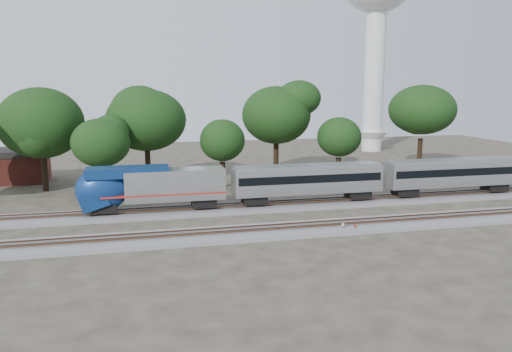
{
  "coord_description": "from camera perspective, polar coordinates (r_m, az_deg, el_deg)",
  "views": [
    {
      "loc": [
        -12.94,
        -49.22,
        14.14
      ],
      "look_at": [
        0.05,
        5.0,
        4.09
      ],
      "focal_mm": 35.0,
      "sensor_mm": 36.0,
      "label": 1
    }
  ],
  "objects": [
    {
      "name": "tree_2",
      "position": [
        66.46,
        -17.33,
        3.61
      ],
      "size": [
        7.17,
        7.17,
        10.11
      ],
      "color": "black",
      "rests_on": "ground"
    },
    {
      "name": "switch_stand_red",
      "position": [
        49.8,
        11.27,
        -5.82
      ],
      "size": [
        0.26,
        0.12,
        0.86
      ],
      "rotation": [
        0.0,
        0.0,
        -0.37
      ],
      "color": "#512D19",
      "rests_on": "ground"
    },
    {
      "name": "switch_stand_white",
      "position": [
        49.82,
        9.9,
        -5.7
      ],
      "size": [
        0.3,
        0.06,
        0.95
      ],
      "rotation": [
        0.0,
        0.0,
        -0.0
      ],
      "color": "#512D19",
      "rests_on": "ground"
    },
    {
      "name": "tree_5",
      "position": [
        78.58,
        2.33,
        6.96
      ],
      "size": [
        9.86,
        9.86,
        13.9
      ],
      "color": "black",
      "rests_on": "ground"
    },
    {
      "name": "tree_7",
      "position": [
        87.08,
        18.45,
        7.18
      ],
      "size": [
        10.5,
        10.5,
        14.8
      ],
      "color": "black",
      "rests_on": "ground"
    },
    {
      "name": "brick_building",
      "position": [
        82.84,
        -26.06,
        1.06
      ],
      "size": [
        10.51,
        7.69,
        4.87
      ],
      "rotation": [
        0.0,
        0.0,
        0.05
      ],
      "color": "maroon",
      "rests_on": "ground"
    },
    {
      "name": "tree_6",
      "position": [
        74.65,
        9.47,
        4.41
      ],
      "size": [
        6.9,
        6.9,
        9.73
      ],
      "color": "black",
      "rests_on": "ground"
    },
    {
      "name": "track_near",
      "position": [
        49.06,
        2.41,
        -6.29
      ],
      "size": [
        160.0,
        5.0,
        0.73
      ],
      "color": "slate",
      "rests_on": "ground"
    },
    {
      "name": "switch_lever",
      "position": [
        49.85,
        11.59,
        -6.29
      ],
      "size": [
        0.56,
        0.43,
        0.3
      ],
      "primitive_type": "cube",
      "rotation": [
        0.0,
        0.0,
        0.28
      ],
      "color": "#512D19",
      "rests_on": "ground"
    },
    {
      "name": "ground",
      "position": [
        52.82,
        1.21,
        -5.31
      ],
      "size": [
        160.0,
        160.0,
        0.0
      ],
      "primitive_type": "plane",
      "color": "#383328",
      "rests_on": "ground"
    },
    {
      "name": "tree_4",
      "position": [
        70.06,
        -3.87,
        4.06
      ],
      "size": [
        6.79,
        6.79,
        9.58
      ],
      "color": "black",
      "rests_on": "ground"
    },
    {
      "name": "track_far",
      "position": [
        58.4,
        -0.28,
        -3.59
      ],
      "size": [
        160.0,
        5.0,
        0.73
      ],
      "color": "slate",
      "rests_on": "ground"
    },
    {
      "name": "tree_1",
      "position": [
        73.3,
        -23.36,
        5.56
      ],
      "size": [
        9.42,
        9.42,
        13.28
      ],
      "color": "black",
      "rests_on": "ground"
    },
    {
      "name": "water_tower",
      "position": [
        114.65,
        13.68,
        18.56
      ],
      "size": [
        15.27,
        15.27,
        42.28
      ],
      "color": "silver",
      "rests_on": "ground"
    },
    {
      "name": "tree_3",
      "position": [
        71.86,
        -12.44,
        6.24
      ],
      "size": [
        9.63,
        9.63,
        13.57
      ],
      "color": "black",
      "rests_on": "ground"
    }
  ]
}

